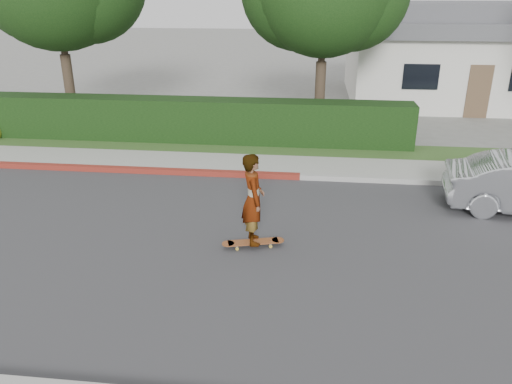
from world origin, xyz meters
TOP-DOWN VIEW (x-y plane):
  - ground at (0.00, 0.00)m, footprint 120.00×120.00m
  - road at (0.00, 0.00)m, footprint 60.00×8.00m
  - curb_far at (0.00, 4.10)m, footprint 60.00×0.20m
  - curb_red_section at (-5.00, 4.10)m, footprint 12.00×0.21m
  - sidewalk_far at (0.00, 5.00)m, footprint 60.00×1.60m
  - planting_strip at (0.00, 6.60)m, footprint 60.00×1.60m
  - hedge at (-3.00, 7.20)m, footprint 15.00×1.00m
  - house at (8.00, 16.00)m, footprint 10.60×8.60m
  - skateboard at (0.19, 0.10)m, footprint 1.28×0.56m
  - skateboarder at (0.19, 0.10)m, footprint 0.60×0.76m

SIDE VIEW (x-z plane):
  - ground at x=0.00m, z-range 0.00..0.00m
  - road at x=0.00m, z-range 0.00..0.01m
  - planting_strip at x=0.00m, z-range 0.00..0.10m
  - sidewalk_far at x=0.00m, z-range 0.00..0.12m
  - curb_far at x=0.00m, z-range 0.00..0.15m
  - curb_red_section at x=-5.00m, z-range 0.00..0.15m
  - skateboard at x=0.19m, z-range 0.05..0.17m
  - hedge at x=-3.00m, z-range 0.00..1.50m
  - skateboarder at x=0.19m, z-range 0.13..1.97m
  - house at x=8.00m, z-range -0.05..4.25m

